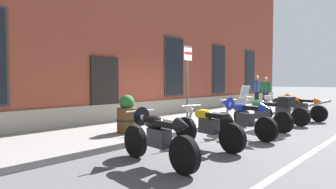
# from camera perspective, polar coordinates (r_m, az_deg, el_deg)

# --- Properties ---
(ground_plane) EXTENTS (140.00, 140.00, 0.00)m
(ground_plane) POSITION_cam_1_polar(r_m,az_deg,el_deg) (9.16, 8.83, -6.68)
(ground_plane) COLOR #4C4C4F
(sidewalk) EXTENTS (31.19, 3.13, 0.13)m
(sidewalk) POSITION_cam_1_polar(r_m,az_deg,el_deg) (10.07, 1.28, -5.43)
(sidewalk) COLOR slate
(sidewalk) RESTS_ON ground_plane
(lane_stripe) EXTENTS (31.19, 0.12, 0.01)m
(lane_stripe) POSITION_cam_1_polar(r_m,az_deg,el_deg) (7.94, 28.89, -8.41)
(lane_stripe) COLOR silver
(lane_stripe) RESTS_ON ground_plane
(brick_pub_facade) EXTENTS (25.19, 6.70, 8.54)m
(brick_pub_facade) POSITION_cam_1_polar(r_m,az_deg,el_deg) (13.91, -14.68, 14.10)
(brick_pub_facade) COLOR brown
(brick_pub_facade) RESTS_ON ground_plane
(motorcycle_black_sport) EXTENTS (0.62, 2.00, 1.00)m
(motorcycle_black_sport) POSITION_cam_1_polar(r_m,az_deg,el_deg) (5.18, -2.66, -7.73)
(motorcycle_black_sport) COLOR black
(motorcycle_black_sport) RESTS_ON ground_plane
(motorcycle_yellow_naked) EXTENTS (0.62, 1.99, 0.92)m
(motorcycle_yellow_naked) POSITION_cam_1_polar(r_m,az_deg,el_deg) (6.51, 7.66, -6.33)
(motorcycle_yellow_naked) COLOR black
(motorcycle_yellow_naked) RESTS_ON ground_plane
(motorcycle_blue_sport) EXTENTS (0.69, 1.97, 1.04)m
(motorcycle_blue_sport) POSITION_cam_1_polar(r_m,az_deg,el_deg) (7.85, 14.29, -4.11)
(motorcycle_blue_sport) COLOR black
(motorcycle_blue_sport) RESTS_ON ground_plane
(motorcycle_green_touring) EXTENTS (0.89, 2.11, 1.33)m
(motorcycle_green_touring) POSITION_cam_1_polar(r_m,az_deg,el_deg) (9.23, 18.55, -3.24)
(motorcycle_green_touring) COLOR black
(motorcycle_green_touring) RESTS_ON ground_plane
(motorcycle_black_naked) EXTENTS (0.64, 1.97, 0.97)m
(motorcycle_black_naked) POSITION_cam_1_polar(r_m,az_deg,el_deg) (10.71, 21.47, -2.89)
(motorcycle_black_naked) COLOR black
(motorcycle_black_naked) RESTS_ON ground_plane
(motorcycle_orange_sport) EXTENTS (0.83, 2.08, 0.98)m
(motorcycle_orange_sport) POSITION_cam_1_polar(r_m,az_deg,el_deg) (12.22, 24.27, -1.99)
(motorcycle_orange_sport) COLOR black
(motorcycle_orange_sport) RESTS_ON ground_plane
(pedestrian_blue_top) EXTENTS (0.59, 0.23, 1.62)m
(pedestrian_blue_top) POSITION_cam_1_polar(r_m,az_deg,el_deg) (15.13, 17.17, 0.86)
(pedestrian_blue_top) COLOR black
(pedestrian_blue_top) RESTS_ON sidewalk
(pedestrian_striped_shirt) EXTENTS (0.25, 0.66, 1.57)m
(pedestrian_striped_shirt) POSITION_cam_1_polar(r_m,az_deg,el_deg) (15.95, 18.72, 0.79)
(pedestrian_striped_shirt) COLOR #1E1E4C
(pedestrian_striped_shirt) RESTS_ON sidewalk
(parking_sign) EXTENTS (0.36, 0.07, 2.46)m
(parking_sign) POSITION_cam_1_polar(r_m,az_deg,el_deg) (8.96, 3.89, 4.17)
(parking_sign) COLOR #4C4C51
(parking_sign) RESTS_ON sidewalk
(barrel_planter) EXTENTS (0.56, 0.56, 0.99)m
(barrel_planter) POSITION_cam_1_polar(r_m,az_deg,el_deg) (7.69, -8.11, -4.19)
(barrel_planter) COLOR brown
(barrel_planter) RESTS_ON sidewalk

